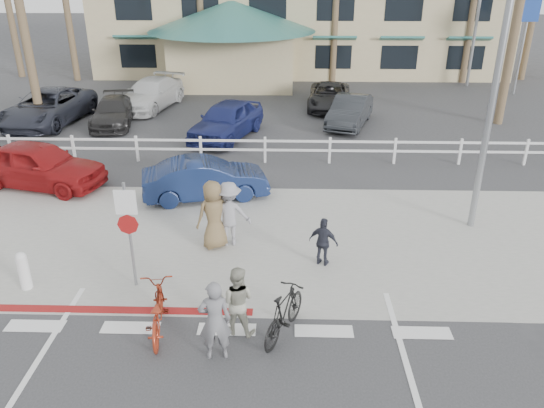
{
  "coord_description": "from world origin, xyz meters",
  "views": [
    {
      "loc": [
        1.18,
        -8.19,
        6.96
      ],
      "look_at": [
        0.85,
        3.57,
        1.5
      ],
      "focal_mm": 35.0,
      "sensor_mm": 36.0,
      "label": 1
    }
  ],
  "objects_px": {
    "sign_post": "(129,230)",
    "bike_red": "(157,311)",
    "car_red_compact": "(38,165)",
    "bike_black": "(284,313)",
    "car_white_sedan": "(205,179)"
  },
  "relations": [
    {
      "from": "sign_post",
      "to": "car_red_compact",
      "type": "xyz_separation_m",
      "value": [
        -4.72,
        5.84,
        -0.69
      ]
    },
    {
      "from": "bike_red",
      "to": "car_red_compact",
      "type": "relative_size",
      "value": 0.42
    },
    {
      "from": "bike_red",
      "to": "car_white_sedan",
      "type": "height_order",
      "value": "car_white_sedan"
    },
    {
      "from": "car_white_sedan",
      "to": "bike_black",
      "type": "bearing_deg",
      "value": -173.44
    },
    {
      "from": "bike_black",
      "to": "bike_red",
      "type": "bearing_deg",
      "value": 23.75
    },
    {
      "from": "bike_red",
      "to": "sign_post",
      "type": "bearing_deg",
      "value": -70.14
    },
    {
      "from": "bike_red",
      "to": "car_white_sedan",
      "type": "xyz_separation_m",
      "value": [
        0.05,
        6.69,
        0.15
      ]
    },
    {
      "from": "car_red_compact",
      "to": "bike_black",
      "type": "bearing_deg",
      "value": -118.26
    },
    {
      "from": "car_white_sedan",
      "to": "car_red_compact",
      "type": "bearing_deg",
      "value": 67.95
    },
    {
      "from": "bike_red",
      "to": "car_red_compact",
      "type": "distance_m",
      "value": 9.37
    },
    {
      "from": "sign_post",
      "to": "bike_black",
      "type": "relative_size",
      "value": 1.66
    },
    {
      "from": "car_white_sedan",
      "to": "car_red_compact",
      "type": "height_order",
      "value": "car_red_compact"
    },
    {
      "from": "sign_post",
      "to": "bike_red",
      "type": "distance_m",
      "value": 2.11
    },
    {
      "from": "bike_black",
      "to": "car_white_sedan",
      "type": "distance_m",
      "value": 7.2
    },
    {
      "from": "sign_post",
      "to": "bike_red",
      "type": "height_order",
      "value": "sign_post"
    }
  ]
}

